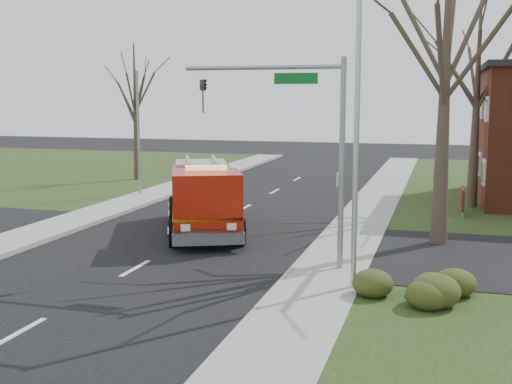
# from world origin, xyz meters

# --- Properties ---
(ground) EXTENTS (120.00, 120.00, 0.00)m
(ground) POSITION_xyz_m (0.00, 0.00, 0.00)
(ground) COLOR black
(ground) RESTS_ON ground
(sidewalk_right) EXTENTS (2.40, 80.00, 0.15)m
(sidewalk_right) POSITION_xyz_m (6.20, 0.00, 0.07)
(sidewalk_right) COLOR gray
(sidewalk_right) RESTS_ON ground
(health_center_sign) EXTENTS (0.12, 2.00, 1.40)m
(health_center_sign) POSITION_xyz_m (10.50, 12.50, 0.88)
(health_center_sign) COLOR #521313
(health_center_sign) RESTS_ON ground
(hedge_corner) EXTENTS (2.80, 2.00, 0.90)m
(hedge_corner) POSITION_xyz_m (9.00, -1.00, 0.58)
(hedge_corner) COLOR #2D3B15
(hedge_corner) RESTS_ON lawn_right
(bare_tree_near) EXTENTS (6.00, 6.00, 12.00)m
(bare_tree_near) POSITION_xyz_m (9.50, 6.00, 7.41)
(bare_tree_near) COLOR #3F3325
(bare_tree_near) RESTS_ON ground
(bare_tree_far) EXTENTS (5.25, 5.25, 10.50)m
(bare_tree_far) POSITION_xyz_m (11.00, 15.00, 6.49)
(bare_tree_far) COLOR #3F3325
(bare_tree_far) RESTS_ON ground
(bare_tree_left) EXTENTS (4.50, 4.50, 9.00)m
(bare_tree_left) POSITION_xyz_m (-10.00, 20.00, 5.56)
(bare_tree_left) COLOR #3F3325
(bare_tree_left) RESTS_ON ground
(traffic_signal_mast) EXTENTS (5.29, 0.18, 6.80)m
(traffic_signal_mast) POSITION_xyz_m (5.21, 1.50, 4.71)
(traffic_signal_mast) COLOR gray
(traffic_signal_mast) RESTS_ON ground
(streetlight_pole) EXTENTS (1.48, 0.16, 8.40)m
(streetlight_pole) POSITION_xyz_m (7.14, -0.50, 4.55)
(streetlight_pole) COLOR #B7BABF
(streetlight_pole) RESTS_ON ground
(utility_pole_far) EXTENTS (0.14, 0.14, 7.00)m
(utility_pole_far) POSITION_xyz_m (-6.80, 14.00, 3.50)
(utility_pole_far) COLOR gray
(utility_pole_far) RESTS_ON ground
(fire_engine) EXTENTS (5.37, 7.95, 3.05)m
(fire_engine) POSITION_xyz_m (0.12, 5.99, 1.38)
(fire_engine) COLOR #A11607
(fire_engine) RESTS_ON ground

